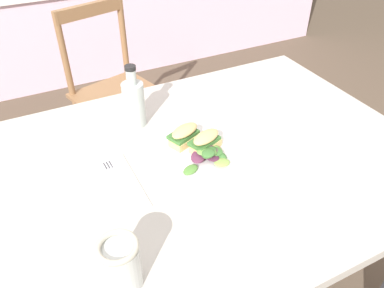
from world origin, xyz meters
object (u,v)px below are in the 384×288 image
(fork_on_napkin, at_px, (115,178))
(bottle_cold_brew, at_px, (134,105))
(plate_lunch, at_px, (198,156))
(mason_jar_iced_tea, at_px, (121,266))
(chair_wooden_far, at_px, (115,93))
(sandwich_half_front, at_px, (206,141))
(dining_table, at_px, (197,190))
(sandwich_half_back, at_px, (184,135))

(fork_on_napkin, xyz_separation_m, bottle_cold_brew, (0.14, 0.23, 0.06))
(plate_lunch, bearing_deg, mason_jar_iced_tea, -138.12)
(chair_wooden_far, relative_size, sandwich_half_front, 8.31)
(dining_table, height_order, sandwich_half_front, sandwich_half_front)
(chair_wooden_far, bearing_deg, sandwich_half_back, -92.17)
(chair_wooden_far, distance_m, plate_lunch, 1.02)
(plate_lunch, bearing_deg, sandwich_half_back, 98.80)
(chair_wooden_far, relative_size, mason_jar_iced_tea, 7.39)
(plate_lunch, height_order, mason_jar_iced_tea, mason_jar_iced_tea)
(dining_table, xyz_separation_m, plate_lunch, (0.01, 0.01, 0.12))
(fork_on_napkin, bearing_deg, dining_table, -5.65)
(mason_jar_iced_tea, bearing_deg, fork_on_napkin, 75.53)
(dining_table, bearing_deg, bottle_cold_brew, 110.36)
(plate_lunch, relative_size, sandwich_half_front, 2.51)
(dining_table, xyz_separation_m, fork_on_napkin, (-0.23, 0.02, 0.12))
(dining_table, height_order, chair_wooden_far, chair_wooden_far)
(bottle_cold_brew, bearing_deg, sandwich_half_back, -62.61)
(plate_lunch, distance_m, bottle_cold_brew, 0.27)
(sandwich_half_front, bearing_deg, plate_lunch, -156.43)
(sandwich_half_back, bearing_deg, plate_lunch, -81.20)
(dining_table, xyz_separation_m, bottle_cold_brew, (-0.09, 0.25, 0.19))
(dining_table, distance_m, chair_wooden_far, 1.00)
(dining_table, height_order, bottle_cold_brew, bottle_cold_brew)
(fork_on_napkin, bearing_deg, sandwich_half_back, 13.26)
(chair_wooden_far, distance_m, fork_on_napkin, 1.04)
(chair_wooden_far, xyz_separation_m, sandwich_half_back, (-0.03, -0.91, 0.33))
(chair_wooden_far, xyz_separation_m, fork_on_napkin, (-0.26, -0.96, 0.30))
(dining_table, relative_size, sandwich_half_back, 12.54)
(dining_table, relative_size, chair_wooden_far, 1.51)
(chair_wooden_far, bearing_deg, dining_table, -91.82)
(sandwich_half_back, xyz_separation_m, bottle_cold_brew, (-0.09, 0.17, 0.03))
(dining_table, distance_m, mason_jar_iced_tea, 0.45)
(sandwich_half_back, distance_m, mason_jar_iced_tea, 0.47)
(mason_jar_iced_tea, bearing_deg, dining_table, 41.61)
(sandwich_half_back, height_order, mason_jar_iced_tea, mason_jar_iced_tea)
(sandwich_half_back, xyz_separation_m, mason_jar_iced_tea, (-0.31, -0.35, 0.01))
(sandwich_half_back, height_order, bottle_cold_brew, bottle_cold_brew)
(mason_jar_iced_tea, bearing_deg, bottle_cold_brew, 67.58)
(sandwich_half_front, height_order, fork_on_napkin, sandwich_half_front)
(fork_on_napkin, bearing_deg, chair_wooden_far, 74.64)
(plate_lunch, height_order, bottle_cold_brew, bottle_cold_brew)
(chair_wooden_far, bearing_deg, plate_lunch, -91.40)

